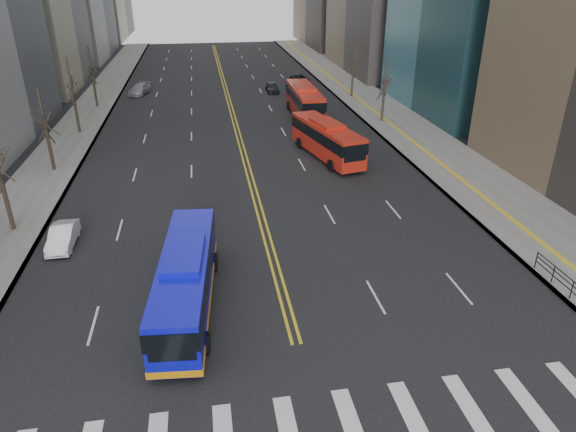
# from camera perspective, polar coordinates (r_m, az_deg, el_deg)

# --- Properties ---
(sidewalk_right) EXTENTS (7.00, 130.00, 0.15)m
(sidewalk_right) POSITION_cam_1_polar(r_m,az_deg,el_deg) (63.47, 10.17, 11.59)
(sidewalk_right) COLOR gray
(sidewalk_right) RESTS_ON ground
(sidewalk_left) EXTENTS (5.00, 130.00, 0.15)m
(sidewalk_left) POSITION_cam_1_polar(r_m,az_deg,el_deg) (61.33, -21.89, 9.64)
(sidewalk_left) COLOR gray
(sidewalk_left) RESTS_ON ground
(centerline) EXTENTS (0.55, 100.00, 0.01)m
(centerline) POSITION_cam_1_polar(r_m,az_deg,el_deg) (69.74, -6.71, 13.02)
(centerline) COLOR gold
(centerline) RESTS_ON ground
(pedestrian_railing) EXTENTS (0.06, 6.06, 1.02)m
(pedestrian_railing) POSITION_cam_1_polar(r_m,az_deg,el_deg) (29.73, 29.05, -6.94)
(pedestrian_railing) COLOR black
(pedestrian_railing) RESTS_ON sidewalk_right
(street_trees) EXTENTS (35.20, 47.20, 7.60)m
(street_trees) POSITION_cam_1_polar(r_m,az_deg,el_deg) (48.78, -14.13, 12.76)
(street_trees) COLOR black
(street_trees) RESTS_ON ground
(blue_bus) EXTENTS (3.28, 10.97, 3.18)m
(blue_bus) POSITION_cam_1_polar(r_m,az_deg,el_deg) (25.66, -11.28, -6.83)
(blue_bus) COLOR #0D0EC6
(blue_bus) RESTS_ON ground
(red_bus_near) EXTENTS (4.59, 10.54, 3.28)m
(red_bus_near) POSITION_cam_1_polar(r_m,az_deg,el_deg) (45.80, 4.33, 8.68)
(red_bus_near) COLOR red
(red_bus_near) RESTS_ON ground
(red_bus_far) EXTENTS (2.93, 11.14, 3.53)m
(red_bus_far) POSITION_cam_1_polar(r_m,az_deg,el_deg) (59.04, 1.85, 12.79)
(red_bus_far) COLOR red
(red_bus_far) RESTS_ON ground
(car_white) EXTENTS (1.34, 3.83, 1.26)m
(car_white) POSITION_cam_1_polar(r_m,az_deg,el_deg) (33.98, -23.74, -2.10)
(car_white) COLOR white
(car_white) RESTS_ON ground
(car_dark_mid) EXTENTS (1.59, 3.93, 1.34)m
(car_dark_mid) POSITION_cam_1_polar(r_m,az_deg,el_deg) (71.96, -1.78, 14.12)
(car_dark_mid) COLOR black
(car_dark_mid) RESTS_ON ground
(car_silver) EXTENTS (3.08, 4.95, 1.34)m
(car_silver) POSITION_cam_1_polar(r_m,az_deg,el_deg) (73.26, -16.17, 13.36)
(car_silver) COLOR gray
(car_silver) RESTS_ON ground
(car_dark_far) EXTENTS (2.76, 4.53, 1.17)m
(car_dark_far) POSITION_cam_1_polar(r_m,az_deg,el_deg) (78.29, 1.34, 15.03)
(car_dark_far) COLOR black
(car_dark_far) RESTS_ON ground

